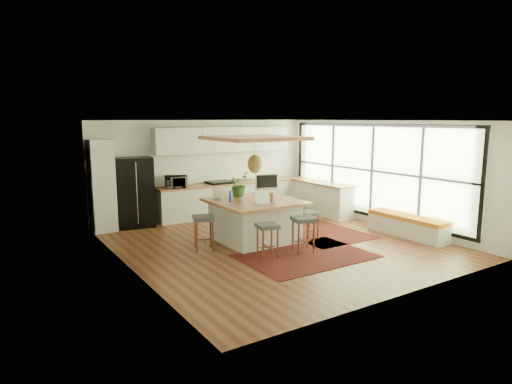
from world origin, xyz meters
TOP-DOWN VIEW (x-y plane):
  - floor at (0.00, 0.00)m, footprint 7.00×7.00m
  - ceiling at (0.00, 0.00)m, footprint 7.00×7.00m
  - wall_back at (0.00, 3.50)m, footprint 6.50×0.00m
  - wall_front at (0.00, -3.50)m, footprint 6.50×0.00m
  - wall_left at (-3.25, 0.00)m, footprint 0.00×7.00m
  - wall_right at (3.25, 0.00)m, footprint 0.00×7.00m
  - window_wall at (3.22, 0.00)m, footprint 0.10×6.20m
  - pantry at (-2.95, 3.18)m, footprint 0.55×0.60m
  - back_counter_base at (0.55, 3.18)m, footprint 4.20×0.60m
  - back_counter_top at (0.55, 3.18)m, footprint 4.24×0.64m
  - backsplash at (0.55, 3.48)m, footprint 4.20×0.02m
  - upper_cabinets at (0.55, 3.32)m, footprint 4.20×0.34m
  - range at (0.30, 3.18)m, footprint 0.76×0.62m
  - right_counter_base at (2.93, 2.00)m, footprint 0.60×2.50m
  - right_counter_top at (2.93, 2.00)m, footprint 0.64×2.54m
  - window_bench at (2.95, -1.20)m, footprint 0.52×2.00m
  - ceiling_panel at (-0.30, 0.40)m, footprint 1.86×1.86m
  - rug_near at (-0.04, -1.12)m, footprint 2.60×1.80m
  - rug_right at (1.42, 0.30)m, footprint 1.80×2.60m
  - fridge at (-2.13, 3.19)m, footprint 1.00×0.84m
  - island at (-0.28, 0.43)m, footprint 1.85×1.85m
  - stool_near_left at (-0.73, -0.75)m, footprint 0.48×0.48m
  - stool_near_right at (0.10, -0.85)m, footprint 0.54×0.54m
  - stool_right_front at (0.82, -0.16)m, footprint 0.42×0.42m
  - stool_right_back at (1.02, 1.00)m, footprint 0.58×0.58m
  - stool_left_side at (-1.58, 0.38)m, footprint 0.55×0.55m
  - laptop at (-0.36, -0.09)m, footprint 0.38×0.40m
  - monitor at (0.30, 0.80)m, footprint 0.60×0.36m
  - microwave at (-1.04, 3.13)m, footprint 0.64×0.46m
  - island_plant at (-0.33, 1.06)m, footprint 0.76×0.78m
  - island_bowl at (-0.96, 0.94)m, footprint 0.29×0.29m
  - island_bottle_0 at (-0.83, 0.53)m, footprint 0.07×0.07m
  - island_bottle_1 at (-0.68, 0.28)m, footprint 0.07×0.07m
  - island_bottle_2 at (-0.03, 0.13)m, footprint 0.07×0.07m

SIDE VIEW (x-z plane):
  - floor at x=0.00m, z-range 0.00..0.00m
  - rug_near at x=-0.04m, z-range 0.00..0.01m
  - rug_right at x=1.42m, z-range 0.00..0.01m
  - window_bench at x=2.95m, z-range 0.00..0.50m
  - stool_near_left at x=-0.73m, z-range 0.02..0.69m
  - stool_near_right at x=0.10m, z-range -0.01..0.72m
  - stool_right_front at x=0.82m, z-range 0.03..0.68m
  - stool_right_back at x=1.02m, z-range -0.03..0.74m
  - stool_left_side at x=-1.58m, z-range -0.01..0.72m
  - back_counter_base at x=0.55m, z-range 0.00..0.88m
  - right_counter_base at x=2.93m, z-range 0.00..0.88m
  - island at x=-0.28m, z-range 0.00..0.93m
  - range at x=0.30m, z-range 0.00..1.00m
  - back_counter_top at x=0.55m, z-range 0.88..0.93m
  - right_counter_top at x=2.93m, z-range 0.88..0.93m
  - fridge at x=-2.13m, z-range 0.03..1.82m
  - island_bowl at x=-0.96m, z-range 0.93..0.99m
  - island_bottle_0 at x=-0.83m, z-range 0.93..1.12m
  - island_bottle_1 at x=-0.68m, z-range 0.93..1.12m
  - island_bottle_2 at x=-0.03m, z-range 0.93..1.12m
  - laptop at x=-0.36m, z-range 0.92..1.18m
  - microwave at x=-1.04m, z-range 0.93..1.31m
  - pantry at x=-2.95m, z-range 0.00..2.25m
  - island_plant at x=-0.33m, z-range 0.93..1.39m
  - monitor at x=0.30m, z-range 0.93..1.45m
  - wall_back at x=0.00m, z-range -1.90..4.60m
  - wall_front at x=0.00m, z-range -1.90..4.60m
  - wall_left at x=-3.25m, z-range -2.15..4.85m
  - wall_right at x=3.25m, z-range -2.15..4.85m
  - backsplash at x=0.55m, z-range 0.95..1.75m
  - window_wall at x=3.22m, z-range 0.10..2.70m
  - ceiling_panel at x=-0.30m, z-range 1.65..2.45m
  - upper_cabinets at x=0.55m, z-range 1.80..2.50m
  - ceiling at x=0.00m, z-range 2.70..2.70m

